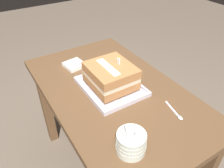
# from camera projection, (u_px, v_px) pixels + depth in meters

# --- Properties ---
(ground_plane) EXTENTS (8.00, 8.00, 0.00)m
(ground_plane) POSITION_uv_depth(u_px,v_px,m) (113.00, 167.00, 1.59)
(ground_plane) COLOR #6B5B4C
(dining_table) EXTENTS (1.09, 0.65, 0.71)m
(dining_table) POSITION_uv_depth(u_px,v_px,m) (113.00, 106.00, 1.24)
(dining_table) COLOR brown
(dining_table) RESTS_ON ground_plane
(foil_tray) EXTENTS (0.33, 0.28, 0.02)m
(foil_tray) POSITION_uv_depth(u_px,v_px,m) (111.00, 87.00, 1.17)
(foil_tray) COLOR silver
(foil_tray) RESTS_ON dining_table
(birthday_cake) EXTENTS (0.23, 0.21, 0.16)m
(birthday_cake) POSITION_uv_depth(u_px,v_px,m) (111.00, 76.00, 1.13)
(birthday_cake) COLOR #BB7A46
(birthday_cake) RESTS_ON foil_tray
(bowl_stack) EXTENTS (0.12, 0.12, 0.13)m
(bowl_stack) POSITION_uv_depth(u_px,v_px,m) (131.00, 142.00, 0.83)
(bowl_stack) COLOR silver
(bowl_stack) RESTS_ON dining_table
(serving_spoon_near_tray) EXTENTS (0.14, 0.04, 0.01)m
(serving_spoon_near_tray) POSITION_uv_depth(u_px,v_px,m) (177.00, 114.00, 1.01)
(serving_spoon_near_tray) COLOR silver
(serving_spoon_near_tray) RESTS_ON dining_table
(napkin_pile) EXTENTS (0.13, 0.12, 0.02)m
(napkin_pile) POSITION_uv_depth(u_px,v_px,m) (74.00, 65.00, 1.34)
(napkin_pile) COLOR white
(napkin_pile) RESTS_ON dining_table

